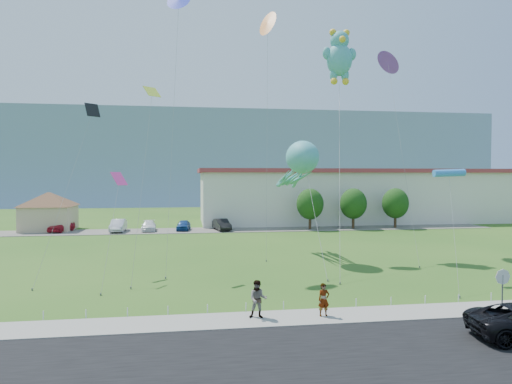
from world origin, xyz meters
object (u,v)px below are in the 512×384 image
parked_car_blue (184,225)px  octopus_kite (299,165)px  parked_car_black (222,225)px  pavilion (49,207)px  pedestrian_left (324,300)px  stop_sign (503,281)px  teddy_bear_kite (339,56)px  warehouse (391,195)px  parked_car_silver (118,225)px  parked_car_red (61,226)px  pedestrian_right (258,299)px  parked_car_white (149,226)px

parked_car_blue → octopus_kite: bearing=-58.3°
parked_car_black → octopus_kite: size_ratio=0.32×
pavilion → pedestrian_left: size_ratio=5.60×
stop_sign → octopus_kite: bearing=109.0°
pavilion → parked_car_blue: pavilion is taller
parked_car_blue → teddy_bear_kite: 29.77m
pavilion → parked_car_black: 22.68m
warehouse → parked_car_silver: size_ratio=12.93×
teddy_bear_kite → parked_car_red: bearing=146.2°
warehouse → parked_car_red: 48.73m
warehouse → octopus_kite: (-22.56, -30.61, 3.90)m
pedestrian_right → parked_car_white: pedestrian_right is taller
parked_car_blue → stop_sign: bearing=-60.7°
stop_sign → parked_car_blue: size_ratio=0.65×
parked_car_red → octopus_kite: 34.68m
pavilion → pedestrian_left: (24.73, -40.81, -2.10)m
warehouse → parked_car_white: warehouse is taller
warehouse → parked_car_red: warehouse is taller
parked_car_red → parked_car_white: size_ratio=0.98×
pedestrian_right → teddy_bear_kite: 27.31m
pedestrian_left → parked_car_red: (-22.67, 38.71, -0.14)m
parked_car_red → pedestrian_left: bearing=-42.0°
parked_car_black → parked_car_silver: bearing=167.2°
warehouse → parked_car_blue: bearing=-165.0°
octopus_kite → teddy_bear_kite: (4.38, 2.56, 10.13)m
parked_car_blue → parked_car_black: (4.92, -0.76, 0.08)m
parked_car_blue → pedestrian_left: bearing=-72.0°
pavilion → warehouse: warehouse is taller
pedestrian_left → parked_car_silver: 40.81m
warehouse → parked_car_silver: warehouse is taller
parked_car_white → octopus_kite: octopus_kite is taller
teddy_bear_kite → warehouse: bearing=57.0°
parked_car_red → parked_car_white: 10.90m
parked_car_blue → parked_car_black: parked_car_black is taller
parked_car_black → warehouse: bearing=7.8°
teddy_bear_kite → pedestrian_left: bearing=-110.7°
parked_car_red → teddy_bear_kite: size_ratio=0.21×
pedestrian_right → parked_car_white: size_ratio=0.43×
pavilion → pedestrian_left: bearing=-58.8°
pedestrian_left → parked_car_silver: size_ratio=0.35×
stop_sign → parked_car_black: stop_sign is taller
parked_car_red → parked_car_white: parked_car_red is taller
warehouse → teddy_bear_kite: teddy_bear_kite is taller
warehouse → pedestrian_right: size_ratio=32.69×
pedestrian_right → teddy_bear_kite: teddy_bear_kite is taller
warehouse → stop_sign: 51.00m
stop_sign → teddy_bear_kite: size_ratio=0.12×
pavilion → pedestrian_right: 45.97m
parked_car_black → teddy_bear_kite: bearing=-73.9°
pedestrian_right → pavilion: bearing=128.2°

